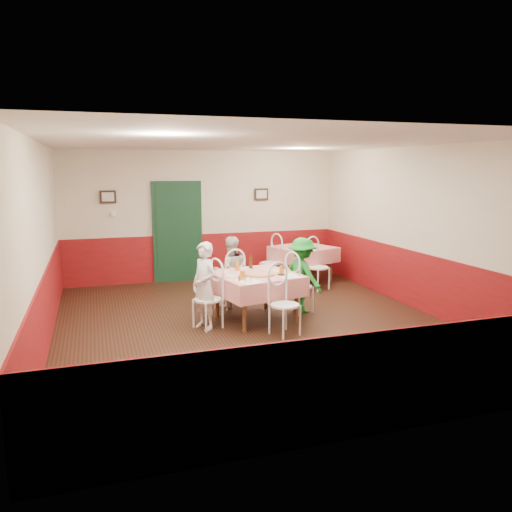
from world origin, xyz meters
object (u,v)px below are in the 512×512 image
object	(u,v)px
chair_second_a	(271,263)
pizza	(259,274)
chair_right	(300,287)
wallet	(281,275)
diner_right	(302,275)
glass_a	(242,275)
glass_b	(281,270)
second_table	(303,264)
diner_far	(231,272)
main_table	(256,297)
chair_second_b	(318,268)
chair_near	(285,305)
chair_far	(232,282)
chair_left	(208,299)
beer_bottle	(251,262)
diner_left	(204,286)
glass_c	(237,267)

from	to	relation	value
chair_second_a	pizza	size ratio (longest dim) A/B	1.84
chair_right	wallet	size ratio (longest dim) A/B	8.18
diner_right	glass_a	bearing A→B (deg)	93.41
glass_b	wallet	world-z (taller)	glass_b
second_table	wallet	bearing A→B (deg)	-120.19
second_table	chair_second_a	world-z (taller)	chair_second_a
glass_b	diner_far	size ratio (longest dim) A/B	0.10
glass_a	diner_far	distance (m)	1.24
main_table	chair_second_b	xyz separation A→B (m)	(1.83, 1.57, 0.08)
wallet	diner_far	world-z (taller)	diner_far
second_table	chair_near	bearing A→B (deg)	-117.77
diner_far	chair_right	bearing A→B (deg)	147.80
chair_far	second_table	bearing A→B (deg)	-149.88
chair_near	pizza	size ratio (longest dim) A/B	1.84
pizza	glass_b	bearing A→B (deg)	-7.32
chair_right	chair_second_a	distance (m)	2.16
glass_a	diner_right	size ratio (longest dim) A/B	0.11
glass_a	chair_near	bearing A→B (deg)	-45.05
chair_left	glass_a	distance (m)	0.65
diner_far	beer_bottle	bearing A→B (deg)	117.25
chair_right	chair_second_b	distance (m)	1.72
chair_left	diner_far	world-z (taller)	diner_far
second_table	diner_far	world-z (taller)	diner_far
chair_far	diner_far	distance (m)	0.18
wallet	diner_right	size ratio (longest dim) A/B	0.09
diner_left	diner_right	distance (m)	1.80
chair_near	chair_second_a	size ratio (longest dim) A/B	1.00
chair_near	diner_right	xyz separation A→B (m)	(0.71, 1.01, 0.19)
chair_near	wallet	xyz separation A→B (m)	(0.17, 0.60, 0.32)
chair_second_b	diner_right	bearing A→B (deg)	-144.47
pizza	diner_far	world-z (taller)	diner_far
diner_far	chair_left	bearing A→B (deg)	61.07
chair_second_b	diner_far	size ratio (longest dim) A/B	0.72
main_table	second_table	xyz separation A→B (m)	(1.83, 2.32, 0.00)
second_table	chair_second_b	size ratio (longest dim) A/B	1.24
second_table	glass_c	distance (m)	2.87
main_table	diner_left	xyz separation A→B (m)	(-0.88, -0.18, 0.29)
chair_second_b	glass_a	size ratio (longest dim) A/B	6.50
glass_a	diner_left	world-z (taller)	diner_left
chair_right	main_table	bearing A→B (deg)	80.32
pizza	chair_far	bearing A→B (deg)	102.57
pizza	wallet	xyz separation A→B (m)	(0.32, -0.16, -0.01)
second_table	beer_bottle	distance (m)	2.68
chair_left	glass_c	size ratio (longest dim) A/B	6.79
glass_b	diner_right	xyz separation A→B (m)	(0.49, 0.30, -0.18)
pizza	glass_b	distance (m)	0.36
glass_c	chair_left	bearing A→B (deg)	-140.00
glass_b	chair_near	bearing A→B (deg)	-106.80
main_table	beer_bottle	xyz separation A→B (m)	(0.04, 0.40, 0.50)
glass_c	wallet	size ratio (longest dim) A/B	1.20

